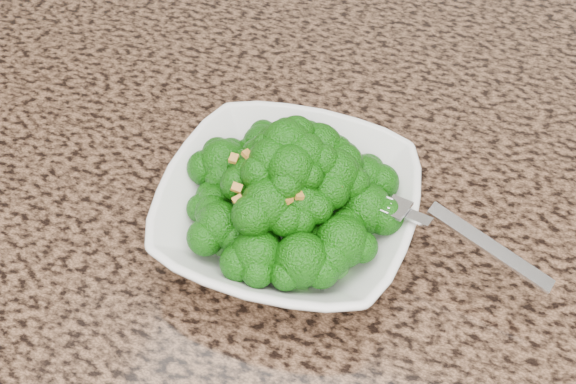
% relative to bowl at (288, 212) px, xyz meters
% --- Properties ---
extents(granite_counter, '(1.64, 1.04, 0.03)m').
position_rel_bowl_xyz_m(granite_counter, '(0.11, -0.07, -0.04)').
color(granite_counter, brown).
rests_on(granite_counter, cabinet).
extents(bowl, '(0.22, 0.22, 0.05)m').
position_rel_bowl_xyz_m(bowl, '(0.00, 0.00, 0.00)').
color(bowl, white).
rests_on(bowl, granite_counter).
extents(broccoli_pile, '(0.18, 0.18, 0.07)m').
position_rel_bowl_xyz_m(broccoli_pile, '(0.00, 0.00, 0.06)').
color(broccoli_pile, '#135C0A').
rests_on(broccoli_pile, bowl).
extents(garlic_topping, '(0.11, 0.11, 0.01)m').
position_rel_bowl_xyz_m(garlic_topping, '(0.00, 0.00, 0.10)').
color(garlic_topping, gold).
rests_on(garlic_topping, broccoli_pile).
extents(fork, '(0.17, 0.07, 0.01)m').
position_rel_bowl_xyz_m(fork, '(0.11, 0.00, 0.03)').
color(fork, silver).
rests_on(fork, bowl).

